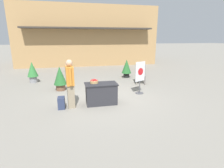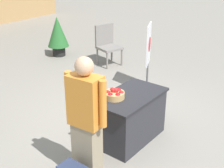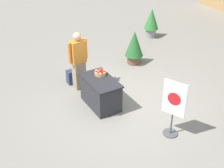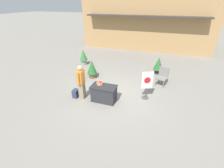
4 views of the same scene
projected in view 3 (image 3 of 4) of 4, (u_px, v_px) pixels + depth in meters
The scene contains 8 objects.
ground_plane at pixel (125, 102), 8.65m from camera, with size 120.00×120.00×0.00m, color gray.
display_table at pixel (101, 92), 8.33m from camera, with size 1.22×0.71×0.80m.
apple_basket at pixel (100, 73), 8.33m from camera, with size 0.31×0.31×0.16m.
person_visitor at pixel (78, 61), 8.87m from camera, with size 0.30×0.61×1.74m.
backpack at pixel (73, 77), 9.45m from camera, with size 0.24×0.34×0.42m.
poster_board at pixel (173, 107), 7.10m from camera, with size 0.52×0.36×1.45m.
potted_plant_near_left at pixel (134, 46), 10.35m from camera, with size 0.61×0.61×1.16m.
potted_plant_near_right at pixel (151, 21), 12.33m from camera, with size 0.58×0.58×1.17m.
Camera 3 is at (5.98, -3.91, 4.91)m, focal length 50.00 mm.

